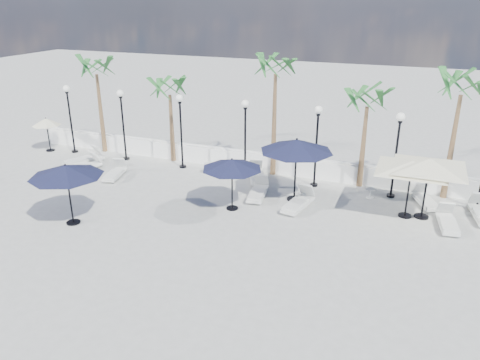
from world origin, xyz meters
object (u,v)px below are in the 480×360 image
(lounger_5, at_px, (257,175))
(parasol_navy_mid, at_px, (232,164))
(lounger_0, at_px, (115,173))
(parasol_cream_sq_a, at_px, (413,161))
(lounger_1, at_px, (84,159))
(lounger_7, at_px, (425,200))
(parasol_navy_right, at_px, (297,146))
(lounger_4, at_px, (298,202))
(lounger_8, at_px, (448,222))
(parasol_cream_sq_b, at_px, (430,159))
(parasol_cream_small, at_px, (46,122))
(lounger_3, at_px, (258,192))
(parasol_navy_left, at_px, (66,171))
(lounger_2, at_px, (82,166))

(lounger_5, relative_size, parasol_navy_mid, 0.85)
(lounger_0, bearing_deg, parasol_cream_sq_a, -11.10)
(lounger_0, bearing_deg, parasol_navy_mid, -24.40)
(lounger_1, distance_m, lounger_7, 17.14)
(lounger_7, bearing_deg, parasol_navy_right, 172.83)
(lounger_5, bearing_deg, lounger_4, -64.59)
(lounger_7, height_order, parasol_navy_right, parasol_navy_right)
(lounger_1, bearing_deg, lounger_8, 21.01)
(parasol_cream_sq_b, xyz_separation_m, parasol_cream_small, (-20.35, 1.42, -0.83))
(lounger_3, xyz_separation_m, lounger_5, (-0.74, 1.93, 0.00))
(lounger_3, bearing_deg, lounger_0, 174.03)
(lounger_4, relative_size, lounger_5, 1.01)
(lounger_3, distance_m, parasol_navy_left, 8.10)
(lounger_4, distance_m, parasol_cream_small, 15.70)
(parasol_cream_sq_a, relative_size, parasol_cream_small, 2.66)
(lounger_1, distance_m, parasol_cream_small, 3.81)
(parasol_cream_sq_a, distance_m, parasol_cream_sq_b, 0.66)
(lounger_4, relative_size, parasol_cream_small, 1.10)
(lounger_0, bearing_deg, lounger_3, -11.44)
(parasol_navy_mid, xyz_separation_m, parasol_cream_small, (-12.87, 3.48, -0.30))
(parasol_cream_small, bearing_deg, parasol_navy_left, -43.13)
(parasol_navy_right, bearing_deg, lounger_0, -176.32)
(parasol_navy_left, xyz_separation_m, parasol_cream_sq_a, (12.22, 5.45, 0.19))
(parasol_navy_left, distance_m, parasol_cream_sq_b, 14.02)
(lounger_8, bearing_deg, parasol_navy_mid, -177.98)
(lounger_1, relative_size, lounger_3, 1.07)
(lounger_2, relative_size, lounger_5, 1.02)
(parasol_navy_left, height_order, parasol_cream_sq_a, parasol_cream_sq_a)
(lounger_4, height_order, parasol_navy_mid, parasol_navy_mid)
(lounger_8, bearing_deg, lounger_3, 171.36)
(lounger_3, distance_m, lounger_8, 7.84)
(lounger_7, relative_size, parasol_cream_small, 0.97)
(lounger_1, xyz_separation_m, lounger_8, (17.96, -0.85, -0.03))
(lounger_0, distance_m, parasol_cream_small, 6.61)
(parasol_navy_mid, height_order, parasol_cream_small, parasol_navy_mid)
(parasol_navy_right, bearing_deg, lounger_3, -169.77)
(lounger_0, xyz_separation_m, parasol_cream_small, (-6.06, 2.20, 1.45))
(lounger_8, bearing_deg, parasol_navy_right, 168.55)
(lounger_3, height_order, parasol_navy_mid, parasol_navy_mid)
(lounger_1, distance_m, lounger_2, 1.04)
(lounger_4, bearing_deg, parasol_navy_left, -139.48)
(parasol_cream_sq_a, bearing_deg, lounger_2, -178.35)
(lounger_0, relative_size, parasol_navy_left, 0.70)
(parasol_cream_small, bearing_deg, lounger_3, -8.06)
(parasol_cream_sq_b, height_order, parasol_cream_small, parasol_cream_sq_b)
(parasol_cream_sq_a, bearing_deg, lounger_7, 63.55)
(lounger_3, xyz_separation_m, parasol_cream_sq_b, (6.88, 0.48, 2.26))
(lounger_1, distance_m, parasol_navy_right, 11.93)
(lounger_7, xyz_separation_m, parasol_cream_sq_a, (-0.74, -1.48, 2.16))
(parasol_navy_mid, distance_m, parasol_cream_sq_a, 7.12)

